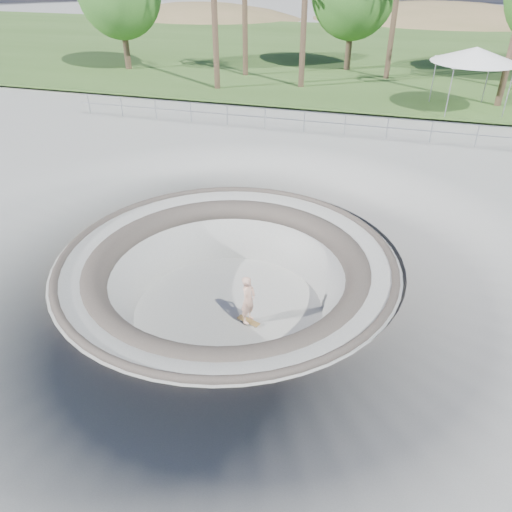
% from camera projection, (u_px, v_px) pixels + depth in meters
% --- Properties ---
extents(ground, '(180.00, 180.00, 0.00)m').
position_uv_depth(ground, '(227.00, 258.00, 15.11)').
color(ground, '#ADADA7').
rests_on(ground, ground).
extents(skate_bowl, '(14.00, 14.00, 4.10)m').
position_uv_depth(skate_bowl, '(229.00, 306.00, 16.08)').
color(skate_bowl, '#ADADA7').
rests_on(skate_bowl, ground).
extents(grass_strip, '(180.00, 36.00, 0.12)m').
position_uv_depth(grass_strip, '(353.00, 53.00, 42.74)').
color(grass_strip, '#355522').
rests_on(grass_strip, ground).
extents(distant_hills, '(103.20, 45.00, 28.60)m').
position_uv_depth(distant_hills, '(397.00, 82.00, 64.62)').
color(distant_hills, brown).
rests_on(distant_hills, ground).
extents(safety_railing, '(25.00, 0.06, 1.03)m').
position_uv_depth(safety_railing, '(304.00, 121.00, 24.54)').
color(safety_railing, '#989AA1').
rests_on(safety_railing, ground).
extents(skateboard, '(0.79, 0.47, 0.08)m').
position_uv_depth(skateboard, '(248.00, 321.00, 15.45)').
color(skateboard, olive).
rests_on(skateboard, ground).
extents(skater, '(0.50, 0.65, 1.60)m').
position_uv_depth(skater, '(248.00, 300.00, 15.02)').
color(skater, '#D6A28A').
rests_on(skater, skateboard).
extents(canopy_white, '(6.24, 6.24, 3.25)m').
position_uv_depth(canopy_white, '(476.00, 55.00, 26.32)').
color(canopy_white, '#989AA1').
rests_on(canopy_white, ground).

